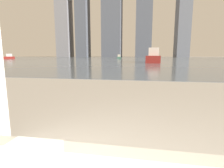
# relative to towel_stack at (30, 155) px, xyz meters

# --- Properties ---
(towel_stack) EXTENTS (0.25, 0.17, 0.08)m
(towel_stack) POSITION_rel_towel_stack_xyz_m (0.00, 0.00, 0.00)
(towel_stack) COLOR white
(towel_stack) RESTS_ON bathtub
(harbor_water) EXTENTS (180.00, 110.00, 0.01)m
(harbor_water) POSITION_rel_towel_stack_xyz_m (0.12, 61.23, -0.53)
(harbor_water) COLOR slate
(harbor_water) RESTS_ON ground_plane
(harbor_boat_0) EXTENTS (2.44, 4.12, 1.46)m
(harbor_boat_0) POSITION_rel_towel_stack_xyz_m (-36.61, 43.11, -0.01)
(harbor_boat_0) COLOR maroon
(harbor_boat_0) RESTS_ON harbor_water
(harbor_boat_1) EXTENTS (1.64, 3.54, 1.28)m
(harbor_boat_1) POSITION_rel_towel_stack_xyz_m (-6.66, 51.49, -0.08)
(harbor_boat_1) COLOR #335647
(harbor_boat_1) RESTS_ON harbor_water
(harbor_boat_2) EXTENTS (2.31, 5.51, 2.01)m
(harbor_boat_2) POSITION_rel_towel_stack_xyz_m (1.92, 24.51, 0.18)
(harbor_boat_2) COLOR maroon
(harbor_boat_2) RESTS_ON harbor_water
(skyline_tower_0) EXTENTS (9.13, 9.54, 49.56)m
(skyline_tower_0) POSITION_rel_towel_stack_xyz_m (-54.06, 117.23, 24.24)
(skyline_tower_0) COLOR slate
(skyline_tower_0) RESTS_ON ground_plane
(skyline_tower_1) EXTENTS (7.73, 9.99, 54.27)m
(skyline_tower_1) POSITION_rel_towel_stack_xyz_m (-40.66, 117.23, 26.60)
(skyline_tower_1) COLOR #4C515B
(skyline_tower_1) RESTS_ON ground_plane
(skyline_tower_2) EXTENTS (12.30, 12.05, 47.53)m
(skyline_tower_2) POSITION_rel_towel_stack_xyz_m (-20.40, 117.23, 23.23)
(skyline_tower_2) COLOR #4C515B
(skyline_tower_2) RESTS_ON ground_plane
(skyline_tower_4) EXTENTS (7.34, 13.73, 37.60)m
(skyline_tower_4) POSITION_rel_towel_stack_xyz_m (23.77, 117.23, 18.27)
(skyline_tower_4) COLOR slate
(skyline_tower_4) RESTS_ON ground_plane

